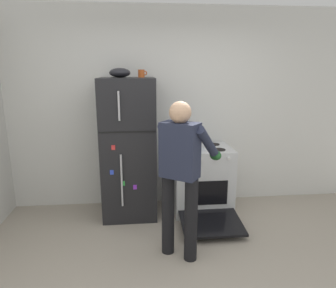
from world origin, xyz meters
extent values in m
cube|color=silver|center=(0.00, 1.95, 1.35)|extent=(6.00, 0.10, 2.70)
cube|color=black|center=(-0.54, 1.57, 0.89)|extent=(0.68, 0.68, 1.79)
cube|color=black|center=(-0.54, 1.23, 1.18)|extent=(0.67, 0.01, 0.01)
cylinder|color=#B7B7BC|center=(-0.62, 1.20, 0.59)|extent=(0.02, 0.02, 0.65)
cylinder|color=#B7B7BC|center=(-0.62, 1.20, 1.48)|extent=(0.02, 0.02, 0.33)
cube|color=green|center=(-0.61, 1.22, 0.55)|extent=(0.04, 0.01, 0.06)
cube|color=blue|center=(-0.73, 1.22, 0.69)|extent=(0.04, 0.01, 0.06)
cube|color=red|center=(-0.70, 1.22, 1.00)|extent=(0.04, 0.01, 0.06)
cube|color=purple|center=(-0.47, 1.22, 0.49)|extent=(0.04, 0.01, 0.06)
cube|color=silver|center=(0.43, 1.57, 0.44)|extent=(0.76, 0.64, 0.88)
cube|color=black|center=(0.43, 1.25, 0.37)|extent=(0.53, 0.01, 0.32)
cylinder|color=black|center=(0.25, 1.43, 0.88)|extent=(0.17, 0.17, 0.01)
cylinder|color=black|center=(0.61, 1.43, 0.88)|extent=(0.17, 0.17, 0.01)
cylinder|color=black|center=(0.25, 1.71, 0.88)|extent=(0.17, 0.17, 0.01)
cylinder|color=black|center=(0.61, 1.71, 0.88)|extent=(0.17, 0.17, 0.01)
cylinder|color=silver|center=(0.17, 1.23, 0.82)|extent=(0.04, 0.03, 0.04)
cylinder|color=silver|center=(0.34, 1.23, 0.82)|extent=(0.04, 0.03, 0.04)
cylinder|color=silver|center=(0.52, 1.23, 0.82)|extent=(0.04, 0.03, 0.04)
cylinder|color=silver|center=(0.69, 1.23, 0.82)|extent=(0.04, 0.03, 0.04)
cube|color=black|center=(0.43, 0.97, 0.11)|extent=(0.72, 0.56, 0.08)
cylinder|color=black|center=(-0.13, 0.60, 0.43)|extent=(0.13, 0.13, 0.86)
cylinder|color=black|center=(0.09, 0.45, 0.43)|extent=(0.13, 0.13, 0.86)
cube|color=#23283D|center=(-0.02, 0.53, 1.13)|extent=(0.41, 0.37, 0.54)
sphere|color=tan|center=(-0.02, 0.53, 1.49)|extent=(0.21, 0.21, 0.21)
sphere|color=#242424|center=(-0.02, 0.53, 1.46)|extent=(0.15, 0.15, 0.15)
cylinder|color=#23283D|center=(-0.06, 0.82, 1.18)|extent=(0.36, 0.46, 0.42)
cylinder|color=#23283D|center=(0.27, 0.59, 1.18)|extent=(0.36, 0.46, 0.42)
ellipsoid|color=#1E5123|center=(0.07, 1.00, 1.00)|extent=(0.12, 0.18, 0.10)
ellipsoid|color=#1E5123|center=(0.40, 0.77, 1.00)|extent=(0.12, 0.18, 0.10)
cylinder|color=#19479E|center=(0.27, 1.52, 0.94)|extent=(0.23, 0.23, 0.11)
cube|color=black|center=(0.13, 1.52, 0.98)|extent=(0.05, 0.03, 0.02)
cube|color=black|center=(0.41, 1.52, 0.98)|extent=(0.05, 0.03, 0.02)
cylinder|color=#B24C1E|center=(-0.36, 1.62, 1.83)|extent=(0.08, 0.08, 0.10)
torus|color=#B24C1E|center=(-0.31, 1.62, 1.84)|extent=(0.06, 0.01, 0.06)
ellipsoid|color=black|center=(-0.62, 1.57, 1.84)|extent=(0.25, 0.25, 0.11)
camera|label=1|loc=(-0.41, -2.26, 1.88)|focal=32.60mm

